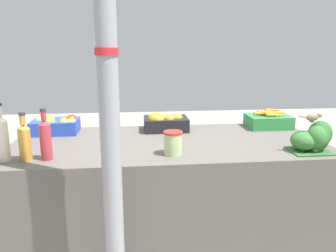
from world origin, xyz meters
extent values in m
plane|color=gray|center=(0.00, 0.00, 0.00)|extent=(10.00, 10.00, 0.00)
cube|color=#56514C|center=(0.00, 0.00, 0.39)|extent=(1.96, 0.87, 0.78)
cylinder|color=gray|center=(-0.31, -0.64, 1.35)|extent=(0.09, 0.09, 2.69)
cylinder|color=red|center=(-0.31, -0.64, 1.35)|extent=(0.10, 0.10, 0.03)
cube|color=#2847B7|center=(-0.76, 0.29, 0.83)|extent=(0.31, 0.22, 0.09)
sphere|color=red|center=(-0.66, 0.35, 0.87)|extent=(0.07, 0.07, 0.07)
sphere|color=red|center=(-0.85, 0.34, 0.87)|extent=(0.07, 0.07, 0.07)
sphere|color=#9EBC42|center=(-0.67, 0.36, 0.87)|extent=(0.06, 0.06, 0.06)
sphere|color=#9EBC42|center=(-0.88, 0.32, 0.87)|extent=(0.06, 0.06, 0.06)
sphere|color=gold|center=(-0.64, 0.26, 0.87)|extent=(0.06, 0.06, 0.06)
sphere|color=#9EBC42|center=(-0.79, 0.25, 0.87)|extent=(0.08, 0.08, 0.08)
sphere|color=red|center=(-0.65, 0.32, 0.87)|extent=(0.07, 0.07, 0.07)
sphere|color=red|center=(-0.65, 0.31, 0.87)|extent=(0.08, 0.08, 0.08)
sphere|color=gold|center=(-0.81, 0.33, 0.87)|extent=(0.07, 0.07, 0.07)
sphere|color=gold|center=(-0.69, 0.23, 0.87)|extent=(0.06, 0.06, 0.06)
cube|color=black|center=(0.01, 0.29, 0.83)|extent=(0.31, 0.22, 0.09)
sphere|color=orange|center=(-0.04, 0.27, 0.87)|extent=(0.08, 0.08, 0.08)
sphere|color=orange|center=(0.03, 0.25, 0.87)|extent=(0.07, 0.07, 0.07)
sphere|color=orange|center=(0.10, 0.29, 0.86)|extent=(0.08, 0.08, 0.08)
sphere|color=orange|center=(-0.04, 0.24, 0.87)|extent=(0.08, 0.08, 0.08)
sphere|color=orange|center=(-0.08, 0.25, 0.87)|extent=(0.08, 0.08, 0.08)
sphere|color=orange|center=(-0.04, 0.31, 0.87)|extent=(0.08, 0.08, 0.08)
sphere|color=orange|center=(-0.06, 0.33, 0.86)|extent=(0.08, 0.08, 0.08)
sphere|color=orange|center=(0.00, 0.31, 0.87)|extent=(0.07, 0.07, 0.07)
sphere|color=orange|center=(0.00, 0.27, 0.87)|extent=(0.08, 0.08, 0.08)
cube|color=#2D8442|center=(0.78, 0.29, 0.83)|extent=(0.31, 0.22, 0.09)
cone|color=orange|center=(0.74, 0.27, 0.89)|extent=(0.16, 0.03, 0.03)
cone|color=orange|center=(0.82, 0.26, 0.90)|extent=(0.17, 0.05, 0.03)
cone|color=orange|center=(0.80, 0.24, 0.89)|extent=(0.13, 0.06, 0.03)
cone|color=orange|center=(0.83, 0.29, 0.89)|extent=(0.17, 0.05, 0.03)
cone|color=orange|center=(0.86, 0.37, 0.88)|extent=(0.13, 0.06, 0.03)
cone|color=orange|center=(0.78, 0.33, 0.89)|extent=(0.15, 0.06, 0.03)
cone|color=orange|center=(0.80, 0.30, 0.89)|extent=(0.14, 0.06, 0.03)
cone|color=orange|center=(0.85, 0.35, 0.90)|extent=(0.14, 0.04, 0.03)
cone|color=orange|center=(0.83, 0.23, 0.89)|extent=(0.16, 0.05, 0.03)
cube|color=#2D602D|center=(0.78, -0.30, 0.79)|extent=(0.22, 0.18, 0.01)
ellipsoid|color=#387033|center=(0.81, -0.31, 0.87)|extent=(0.12, 0.12, 0.13)
cylinder|color=#B2C693|center=(0.81, -0.31, 0.80)|extent=(0.03, 0.03, 0.02)
ellipsoid|color=#387033|center=(0.75, -0.29, 0.85)|extent=(0.15, 0.15, 0.11)
cylinder|color=#B2C693|center=(0.75, -0.29, 0.80)|extent=(0.03, 0.03, 0.02)
ellipsoid|color=#2D602D|center=(0.85, -0.28, 0.88)|extent=(0.13, 0.13, 0.15)
cylinder|color=#B2C693|center=(0.85, -0.28, 0.80)|extent=(0.03, 0.03, 0.02)
ellipsoid|color=#2D602D|center=(0.83, -0.31, 0.87)|extent=(0.11, 0.11, 0.15)
cylinder|color=#B2C693|center=(0.83, -0.31, 0.80)|extent=(0.03, 0.03, 0.02)
cylinder|color=beige|center=(-0.89, -0.28, 0.89)|extent=(0.06, 0.06, 0.21)
cone|color=beige|center=(-0.89, -0.28, 1.01)|extent=(0.06, 0.06, 0.03)
cylinder|color=gold|center=(-0.79, -0.28, 0.87)|extent=(0.06, 0.06, 0.17)
cone|color=gold|center=(-0.79, -0.28, 0.97)|extent=(0.06, 0.06, 0.02)
cylinder|color=gold|center=(-0.79, -0.28, 1.00)|extent=(0.03, 0.03, 0.05)
cylinder|color=#2D2D33|center=(-0.79, -0.28, 1.03)|extent=(0.03, 0.03, 0.01)
cylinder|color=#B2333D|center=(-0.68, -0.28, 0.88)|extent=(0.06, 0.06, 0.19)
cone|color=#B2333D|center=(-0.68, -0.28, 0.99)|extent=(0.06, 0.06, 0.02)
cylinder|color=#B2333D|center=(-0.68, -0.28, 1.02)|extent=(0.03, 0.03, 0.05)
cylinder|color=#2D2D33|center=(-0.68, -0.28, 1.05)|extent=(0.03, 0.03, 0.01)
cylinder|color=#B2C684|center=(0.00, -0.27, 0.84)|extent=(0.10, 0.10, 0.12)
cylinder|color=red|center=(0.00, -0.27, 0.91)|extent=(0.11, 0.11, 0.01)
cube|color=#4C3D2D|center=(0.78, -0.31, 0.96)|extent=(0.02, 0.02, 0.01)
ellipsoid|color=#7A664C|center=(0.78, -0.31, 0.99)|extent=(0.07, 0.04, 0.04)
sphere|color=#897556|center=(0.82, -0.31, 1.00)|extent=(0.03, 0.03, 0.03)
cone|color=#4C3D28|center=(0.83, -0.31, 1.00)|extent=(0.01, 0.01, 0.01)
cube|color=#7A664C|center=(0.72, -0.30, 0.99)|extent=(0.04, 0.02, 0.01)
camera|label=1|loc=(-0.21, -2.00, 1.37)|focal=35.00mm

